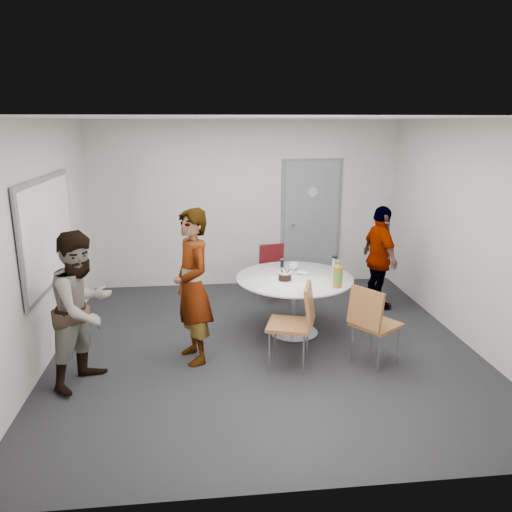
{
  "coord_description": "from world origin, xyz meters",
  "views": [
    {
      "loc": [
        -0.72,
        -5.57,
        2.66
      ],
      "look_at": [
        -0.07,
        0.25,
        1.08
      ],
      "focal_mm": 35.0,
      "sensor_mm": 36.0,
      "label": 1
    }
  ],
  "objects": [
    {
      "name": "floor",
      "position": [
        0.0,
        0.0,
        0.0
      ],
      "size": [
        5.0,
        5.0,
        0.0
      ],
      "primitive_type": "plane",
      "color": "black",
      "rests_on": "ground"
    },
    {
      "name": "ceiling",
      "position": [
        0.0,
        0.0,
        2.7
      ],
      "size": [
        5.0,
        5.0,
        0.0
      ],
      "primitive_type": "plane",
      "rotation": [
        3.14,
        0.0,
        0.0
      ],
      "color": "silver",
      "rests_on": "wall_back"
    },
    {
      "name": "wall_back",
      "position": [
        0.0,
        2.5,
        1.35
      ],
      "size": [
        5.0,
        0.0,
        5.0
      ],
      "primitive_type": "plane",
      "rotation": [
        1.57,
        0.0,
        0.0
      ],
      "color": "silver",
      "rests_on": "floor"
    },
    {
      "name": "wall_left",
      "position": [
        -2.5,
        0.0,
        1.35
      ],
      "size": [
        0.0,
        5.0,
        5.0
      ],
      "primitive_type": "plane",
      "rotation": [
        1.57,
        0.0,
        1.57
      ],
      "color": "silver",
      "rests_on": "floor"
    },
    {
      "name": "wall_right",
      "position": [
        2.5,
        0.0,
        1.35
      ],
      "size": [
        0.0,
        5.0,
        5.0
      ],
      "primitive_type": "plane",
      "rotation": [
        1.57,
        0.0,
        -1.57
      ],
      "color": "silver",
      "rests_on": "floor"
    },
    {
      "name": "wall_front",
      "position": [
        0.0,
        -2.5,
        1.35
      ],
      "size": [
        5.0,
        0.0,
        5.0
      ],
      "primitive_type": "plane",
      "rotation": [
        -1.57,
        0.0,
        0.0
      ],
      "color": "silver",
      "rests_on": "floor"
    },
    {
      "name": "door",
      "position": [
        1.1,
        2.48,
        1.03
      ],
      "size": [
        1.02,
        0.17,
        2.12
      ],
      "color": "slate",
      "rests_on": "wall_back"
    },
    {
      "name": "whiteboard",
      "position": [
        -2.46,
        0.2,
        1.45
      ],
      "size": [
        0.04,
        1.9,
        1.25
      ],
      "color": "slate",
      "rests_on": "wall_left"
    },
    {
      "name": "table",
      "position": [
        0.45,
        0.32,
        0.66
      ],
      "size": [
        1.47,
        1.47,
        1.09
      ],
      "color": "white",
      "rests_on": "floor"
    },
    {
      "name": "chair_near_left",
      "position": [
        0.3,
        -0.57,
        0.59
      ],
      "size": [
        0.61,
        0.58,
        0.97
      ],
      "rotation": [
        0.0,
        0.0,
        1.26
      ],
      "color": "brown",
      "rests_on": "floor"
    },
    {
      "name": "chair_near_right",
      "position": [
        1.1,
        -0.64,
        0.57
      ],
      "size": [
        0.65,
        0.63,
        0.94
      ],
      "rotation": [
        0.0,
        0.0,
        -0.97
      ],
      "color": "brown",
      "rests_on": "floor"
    },
    {
      "name": "chair_far",
      "position": [
        0.36,
        1.71,
        0.52
      ],
      "size": [
        0.47,
        0.5,
        0.85
      ],
      "rotation": [
        0.0,
        0.0,
        3.32
      ],
      "color": "maroon",
      "rests_on": "floor"
    },
    {
      "name": "person_main",
      "position": [
        -0.84,
        -0.25,
        0.88
      ],
      "size": [
        0.62,
        0.75,
        1.76
      ],
      "primitive_type": "imported",
      "rotation": [
        0.0,
        0.0,
        -1.21
      ],
      "color": "#A5C6EA",
      "rests_on": "floor"
    },
    {
      "name": "person_left",
      "position": [
        -1.95,
        -0.64,
        0.82
      ],
      "size": [
        0.93,
        1.0,
        1.63
      ],
      "primitive_type": "imported",
      "rotation": [
        0.0,
        0.0,
        1.05
      ],
      "color": "white",
      "rests_on": "floor"
    },
    {
      "name": "person_right",
      "position": [
        1.82,
        1.12,
        0.76
      ],
      "size": [
        0.49,
        0.93,
        1.52
      ],
      "primitive_type": "imported",
      "rotation": [
        0.0,
        0.0,
        1.71
      ],
      "color": "black",
      "rests_on": "floor"
    }
  ]
}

